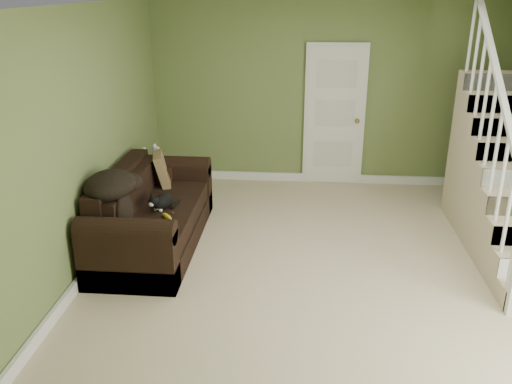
% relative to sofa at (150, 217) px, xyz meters
% --- Properties ---
extents(floor, '(5.00, 5.50, 0.01)m').
position_rel_sofa_xyz_m(floor, '(2.02, -0.48, -0.33)').
color(floor, '#BFAC8A').
rests_on(floor, ground).
extents(ceiling, '(5.00, 5.50, 0.01)m').
position_rel_sofa_xyz_m(ceiling, '(2.02, -0.48, 2.27)').
color(ceiling, white).
rests_on(ceiling, wall_back).
extents(wall_back, '(5.00, 0.04, 2.60)m').
position_rel_sofa_xyz_m(wall_back, '(2.02, 2.27, 0.97)').
color(wall_back, olive).
rests_on(wall_back, floor).
extents(wall_front, '(5.00, 0.04, 2.60)m').
position_rel_sofa_xyz_m(wall_front, '(2.02, -3.23, 0.97)').
color(wall_front, olive).
rests_on(wall_front, floor).
extents(wall_left, '(0.04, 5.50, 2.60)m').
position_rel_sofa_xyz_m(wall_left, '(-0.48, -0.48, 0.97)').
color(wall_left, olive).
rests_on(wall_left, floor).
extents(baseboard_back, '(5.00, 0.04, 0.12)m').
position_rel_sofa_xyz_m(baseboard_back, '(2.02, 2.24, -0.27)').
color(baseboard_back, white).
rests_on(baseboard_back, floor).
extents(baseboard_left, '(0.04, 5.50, 0.12)m').
position_rel_sofa_xyz_m(baseboard_left, '(-0.45, -0.48, -0.27)').
color(baseboard_left, white).
rests_on(baseboard_left, floor).
extents(door, '(0.86, 0.12, 2.02)m').
position_rel_sofa_xyz_m(door, '(2.12, 2.23, 0.68)').
color(door, white).
rests_on(door, floor).
extents(staircase, '(1.00, 2.51, 2.82)m').
position_rel_sofa_xyz_m(staircase, '(4.01, 0.49, 0.31)').
color(staircase, '#BFAC8A').
rests_on(staircase, floor).
extents(sofa, '(0.94, 2.18, 0.86)m').
position_rel_sofa_xyz_m(sofa, '(0.00, 0.00, 0.00)').
color(sofa, black).
rests_on(sofa, floor).
extents(side_table, '(0.65, 0.65, 0.87)m').
position_rel_sofa_xyz_m(side_table, '(-0.19, 0.93, -0.00)').
color(side_table, black).
rests_on(side_table, floor).
extents(cat, '(0.27, 0.47, 0.22)m').
position_rel_sofa_xyz_m(cat, '(0.17, -0.08, 0.22)').
color(cat, black).
rests_on(cat, sofa).
extents(banana, '(0.16, 0.17, 0.05)m').
position_rel_sofa_xyz_m(banana, '(0.28, -0.33, 0.16)').
color(banana, gold).
rests_on(banana, sofa).
extents(throw_pillow, '(0.29, 0.44, 0.41)m').
position_rel_sofa_xyz_m(throw_pillow, '(-0.02, 0.70, 0.33)').
color(throw_pillow, '#46311C').
rests_on(throw_pillow, sofa).
extents(throw_blanket, '(0.56, 0.70, 0.27)m').
position_rel_sofa_xyz_m(throw_blanket, '(-0.23, -0.51, 0.56)').
color(throw_blanket, black).
rests_on(throw_blanket, sofa).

